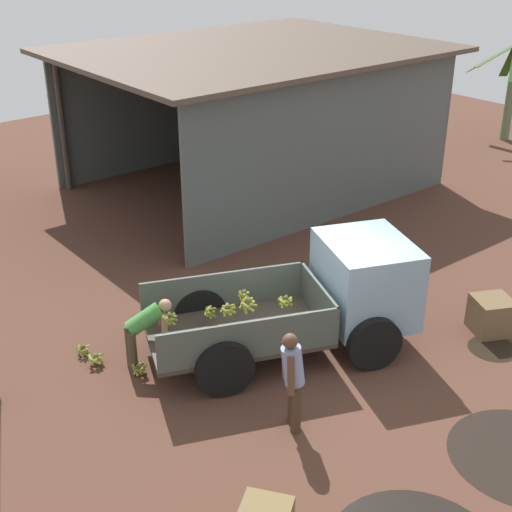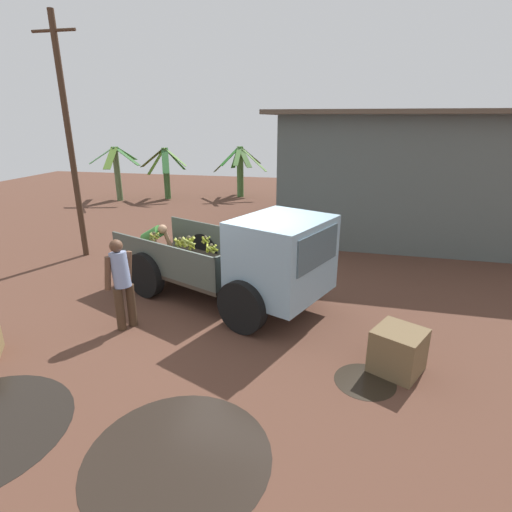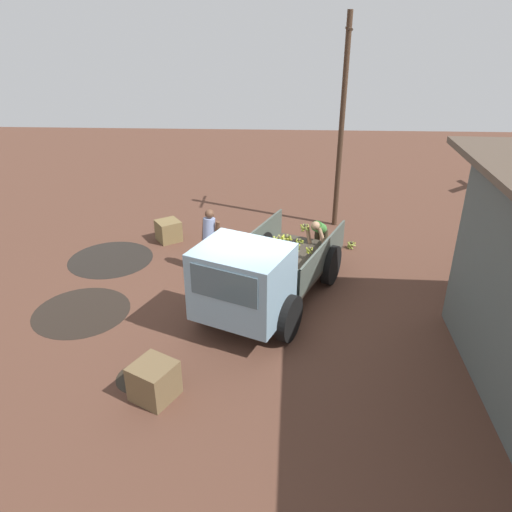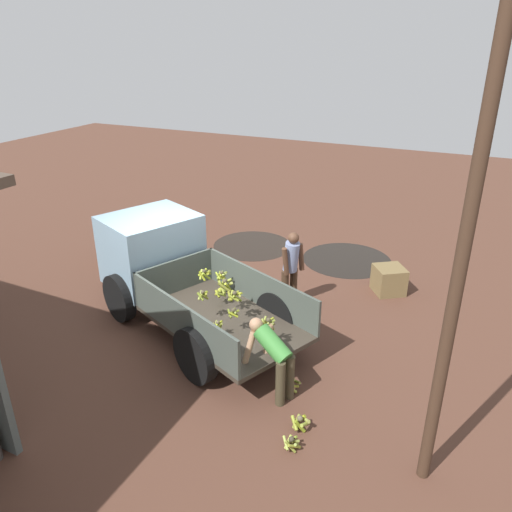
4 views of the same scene
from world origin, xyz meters
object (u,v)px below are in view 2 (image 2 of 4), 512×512
(banana_bunch_on_ground_0, at_px, (147,251))
(banana_bunch_on_ground_2, at_px, (141,256))
(person_foreground_visitor, at_px, (122,280))
(cargo_truck, at_px, (258,260))
(wooden_crate_1, at_px, (398,351))
(banana_bunch_on_ground_1, at_px, (143,266))
(utility_pole, at_px, (69,139))
(person_worker_loading, at_px, (152,241))

(banana_bunch_on_ground_0, relative_size, banana_bunch_on_ground_2, 0.90)
(person_foreground_visitor, relative_size, banana_bunch_on_ground_0, 5.89)
(banana_bunch_on_ground_0, bearing_deg, person_foreground_visitor, -68.59)
(cargo_truck, relative_size, wooden_crate_1, 7.26)
(banana_bunch_on_ground_2, bearing_deg, banana_bunch_on_ground_1, -59.90)
(banana_bunch_on_ground_1, xyz_separation_m, wooden_crate_1, (5.59, -2.93, 0.20))
(cargo_truck, height_order, person_foreground_visitor, cargo_truck)
(cargo_truck, height_order, utility_pole, utility_pole)
(cargo_truck, bearing_deg, person_foreground_visitor, -126.57)
(utility_pole, bearing_deg, cargo_truck, -22.42)
(banana_bunch_on_ground_0, height_order, wooden_crate_1, wooden_crate_1)
(banana_bunch_on_ground_1, bearing_deg, utility_pole, 158.81)
(person_foreground_visitor, relative_size, wooden_crate_1, 2.44)
(person_foreground_visitor, relative_size, banana_bunch_on_ground_2, 5.28)
(banana_bunch_on_ground_0, distance_m, banana_bunch_on_ground_2, 0.40)
(utility_pole, height_order, banana_bunch_on_ground_2, utility_pole)
(utility_pole, bearing_deg, banana_bunch_on_ground_2, -3.45)
(banana_bunch_on_ground_1, bearing_deg, banana_bunch_on_ground_2, 120.10)
(person_worker_loading, relative_size, banana_bunch_on_ground_2, 3.91)
(utility_pole, xyz_separation_m, person_foreground_visitor, (3.12, -3.39, -2.15))
(cargo_truck, bearing_deg, banana_bunch_on_ground_0, 169.20)
(banana_bunch_on_ground_2, bearing_deg, utility_pole, 176.55)
(cargo_truck, bearing_deg, wooden_crate_1, -9.11)
(person_foreground_visitor, xyz_separation_m, banana_bunch_on_ground_1, (-1.01, 2.57, -0.76))
(cargo_truck, distance_m, person_foreground_visitor, 2.47)
(banana_bunch_on_ground_1, relative_size, banana_bunch_on_ground_2, 0.95)
(person_foreground_visitor, bearing_deg, person_worker_loading, -43.22)
(wooden_crate_1, bearing_deg, cargo_truck, 147.13)
(cargo_truck, height_order, banana_bunch_on_ground_2, cargo_truck)
(person_foreground_visitor, distance_m, banana_bunch_on_ground_0, 4.04)
(cargo_truck, relative_size, person_foreground_visitor, 2.98)
(wooden_crate_1, bearing_deg, banana_bunch_on_ground_0, 146.12)
(person_worker_loading, bearing_deg, banana_bunch_on_ground_1, -125.39)
(utility_pole, distance_m, banana_bunch_on_ground_2, 3.38)
(person_foreground_visitor, height_order, person_worker_loading, person_foreground_visitor)
(person_foreground_visitor, bearing_deg, banana_bunch_on_ground_2, -35.63)
(cargo_truck, distance_m, banana_bunch_on_ground_2, 4.21)
(utility_pole, height_order, wooden_crate_1, utility_pole)
(banana_bunch_on_ground_1, relative_size, wooden_crate_1, 0.44)
(cargo_truck, distance_m, utility_pole, 6.05)
(banana_bunch_on_ground_1, distance_m, banana_bunch_on_ground_2, 0.83)
(person_foreground_visitor, distance_m, wooden_crate_1, 4.63)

